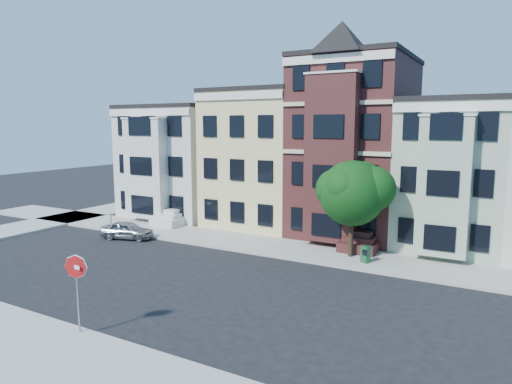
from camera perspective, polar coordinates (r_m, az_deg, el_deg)
The scene contains 12 objects.
ground at distance 20.93m, azimuth -0.24°, elevation -13.14°, with size 120.00×120.00×0.00m, color black.
far_sidewalk at distance 27.78m, azimuth 7.98°, elevation -7.60°, with size 60.00×4.00×0.15m, color #9E9B93.
near_sidewalk at distance 15.15m, azimuth -16.53°, elevation -22.07°, with size 60.00×4.00×0.15m, color #9E9B93.
house_white at distance 40.05m, azimuth -8.76°, elevation 3.70°, with size 8.00×9.00×9.00m, color silver.
house_yellow at distance 35.66m, azimuth 1.44°, elevation 4.04°, with size 7.00×9.00×10.00m, color beige.
house_brown at distance 32.92m, azimuth 12.33°, elevation 5.24°, with size 7.00×9.00×12.00m, color #3E1A1A.
house_green at distance 31.76m, azimuth 23.53°, elevation 1.92°, with size 6.00×9.00×9.00m, color #9EB095.
street_tree at distance 26.49m, azimuth 11.92°, elevation -0.69°, with size 5.91×5.91×6.88m, color #104612, non-canonical shape.
parked_car at distance 32.30m, azimuth -15.81°, elevation -4.61°, with size 1.43×3.56×1.21m, color gray.
newspaper_box at distance 26.08m, azimuth 13.53°, elevation -7.57°, with size 0.42×0.37×0.94m, color #1A542D.
fire_hydrant at distance 35.81m, azimuth -17.76°, elevation -3.61°, with size 0.25×0.25×0.70m, color beige.
stop_sign at distance 18.09m, azimuth -21.43°, elevation -11.17°, with size 0.90×0.13×3.29m, color #A11314, non-canonical shape.
Camera 1 is at (9.59, -16.95, 7.65)m, focal length 32.00 mm.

